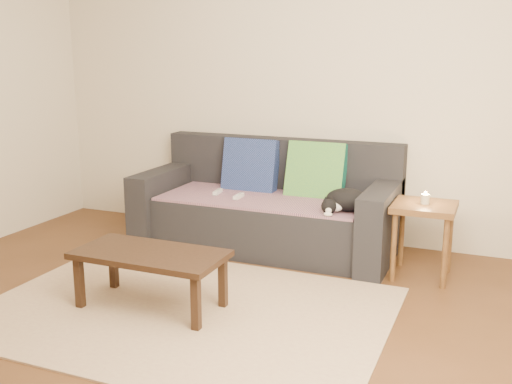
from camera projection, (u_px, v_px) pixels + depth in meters
ground at (172, 321)px, 3.62m from camera, size 4.50×4.50×0.00m
back_wall at (287, 87)px, 5.13m from camera, size 4.50×0.04×2.60m
sofa at (268, 210)px, 4.97m from camera, size 2.10×0.94×0.87m
throw_blanket at (264, 199)px, 4.86m from camera, size 1.66×0.74×0.02m
cushion_navy at (250, 167)px, 5.13m from camera, size 0.48×0.22×0.49m
cushion_green at (316, 172)px, 4.91m from camera, size 0.48×0.26×0.50m
cat at (346, 201)px, 4.41m from camera, size 0.41×0.38×0.17m
wii_remote_a at (218, 192)px, 4.98m from camera, size 0.05×0.15×0.03m
wii_remote_b at (239, 196)px, 4.83m from camera, size 0.04×0.15×0.03m
side_table at (424, 217)px, 4.25m from camera, size 0.43×0.43×0.54m
candle at (425, 199)px, 4.22m from camera, size 0.06×0.06×0.09m
rug at (184, 310)px, 3.76m from camera, size 2.50×1.80×0.01m
coffee_table at (150, 259)px, 3.74m from camera, size 0.94×0.47×0.38m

